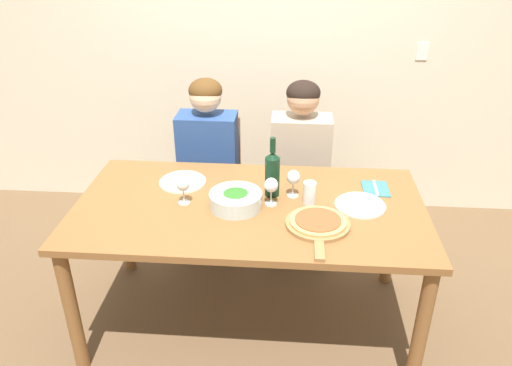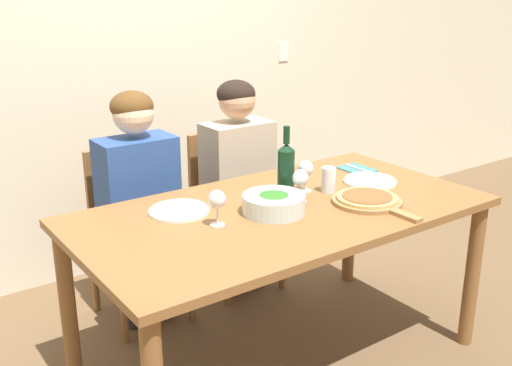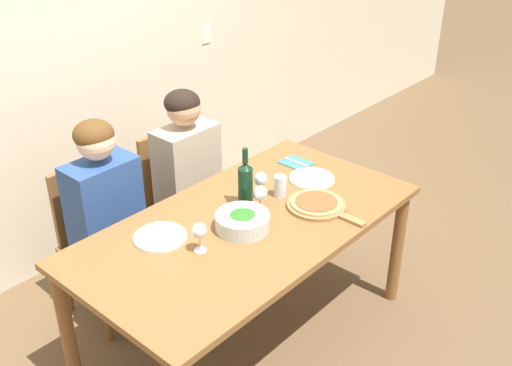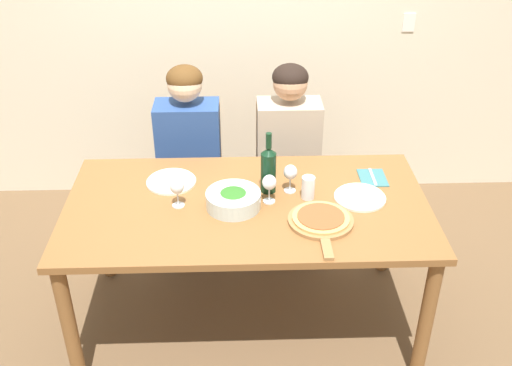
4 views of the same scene
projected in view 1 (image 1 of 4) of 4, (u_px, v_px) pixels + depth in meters
ground_plane at (250, 318)px, 2.92m from camera, size 40.00×40.00×0.00m
back_wall at (267, 34)px, 3.56m from camera, size 10.00×0.06×2.70m
dining_table at (250, 219)px, 2.61m from camera, size 1.80×0.95×0.77m
chair_left at (212, 179)px, 3.46m from camera, size 0.42×0.42×0.89m
chair_right at (299, 182)px, 3.41m from camera, size 0.42×0.42×0.89m
person_woman at (208, 153)px, 3.24m from camera, size 0.47×0.51×1.21m
person_man at (301, 156)px, 3.20m from camera, size 0.47×0.51×1.21m
wine_bottle at (272, 173)px, 2.60m from camera, size 0.08×0.08×0.33m
broccoli_bowl at (236, 200)px, 2.52m from camera, size 0.27×0.27×0.09m
dinner_plate_left at (183, 182)px, 2.77m from camera, size 0.26×0.26×0.02m
dinner_plate_right at (360, 205)px, 2.54m from camera, size 0.26×0.26×0.02m
pizza_on_board at (318, 223)px, 2.37m from camera, size 0.31×0.45×0.04m
wine_glass_left at (183, 185)px, 2.53m from camera, size 0.07×0.07×0.15m
wine_glass_right at (293, 179)px, 2.59m from camera, size 0.07×0.07×0.15m
wine_glass_centre at (271, 186)px, 2.52m from camera, size 0.07×0.07×0.15m
water_tumbler at (309, 193)px, 2.55m from camera, size 0.07×0.07×0.12m
fork_on_napkin at (375, 189)px, 2.71m from camera, size 0.14×0.18×0.01m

